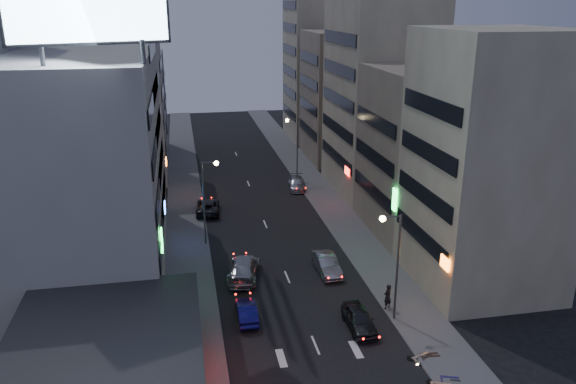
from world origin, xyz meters
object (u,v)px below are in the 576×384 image
object	(u,v)px
scooter_black_a	(471,377)
parked_car_right_mid	(327,264)
road_car_blue	(247,311)
road_car_silver	(244,268)
person	(388,297)
scooter_black_b	(438,345)
scooter_blue	(460,370)
parked_car_right_near	(359,319)
parked_car_left	(208,207)
scooter_silver_b	(427,344)
parked_car_right_far	(297,183)
scooter_silver_a	(453,375)

from	to	relation	value
scooter_black_a	parked_car_right_mid	bearing A→B (deg)	25.03
road_car_blue	road_car_silver	xyz separation A→B (m)	(0.57, 6.54, 0.19)
road_car_silver	person	bearing A→B (deg)	156.40
scooter_black_a	scooter_black_b	bearing A→B (deg)	16.19
scooter_blue	scooter_black_b	size ratio (longest dim) A/B	0.92
person	scooter_blue	world-z (taller)	person
parked_car_right_near	parked_car_right_mid	xyz separation A→B (m)	(-0.02, 8.82, 0.02)
parked_car_left	scooter_silver_b	xyz separation A→B (m)	(12.50, -28.77, -0.00)
parked_car_right_far	scooter_black_b	size ratio (longest dim) A/B	2.61
parked_car_left	road_car_blue	xyz separation A→B (m)	(1.49, -22.40, -0.08)
parked_car_left	parked_car_right_far	bearing A→B (deg)	-145.95
parked_car_right_mid	road_car_silver	size ratio (longest dim) A/B	0.79
parked_car_right_far	road_car_silver	xyz separation A→B (m)	(-9.14, -22.16, 0.15)
scooter_blue	scooter_black_b	distance (m)	2.66
parked_car_right_near	parked_car_left	world-z (taller)	parked_car_right_near
scooter_silver_a	scooter_blue	world-z (taller)	scooter_silver_a
road_car_silver	person	distance (m)	12.20
parked_car_right_far	scooter_black_a	size ratio (longest dim) A/B	2.39
scooter_blue	scooter_silver_b	size ratio (longest dim) A/B	0.85
parked_car_left	scooter_blue	distance (m)	34.29
parked_car_left	scooter_silver_a	distance (m)	34.50
scooter_silver_b	parked_car_right_mid	bearing A→B (deg)	-2.86
parked_car_right_far	road_car_blue	distance (m)	30.30
parked_car_right_mid	scooter_black_b	size ratio (longest dim) A/B	2.52
road_car_blue	scooter_blue	distance (m)	15.00
parked_car_right_near	parked_car_right_mid	size ratio (longest dim) A/B	0.94
parked_car_left	scooter_black_b	xyz separation A→B (m)	(13.16, -28.94, -0.05)
road_car_silver	person	world-z (taller)	person
parked_car_right_near	parked_car_right_far	distance (m)	31.45
road_car_silver	scooter_black_a	size ratio (longest dim) A/B	2.91
parked_car_right_far	scooter_black_a	world-z (taller)	parked_car_right_far
parked_car_left	road_car_silver	size ratio (longest dim) A/B	0.90
scooter_silver_a	scooter_silver_b	bearing A→B (deg)	23.31
parked_car_left	scooter_silver_b	distance (m)	31.37
parked_car_right_far	scooter_silver_a	xyz separation A→B (m)	(1.46, -38.40, 0.01)
scooter_black_b	scooter_silver_b	size ratio (longest dim) A/B	0.93
scooter_silver_a	scooter_silver_b	xyz separation A→B (m)	(-0.16, 3.33, 0.02)
parked_car_right_near	road_car_blue	distance (m)	8.05
parked_car_right_far	person	size ratio (longest dim) A/B	2.42
parked_car_right_mid	parked_car_left	size ratio (longest dim) A/B	0.88
scooter_silver_b	person	bearing A→B (deg)	-12.24
scooter_silver_a	parked_car_left	bearing A→B (deg)	42.15
parked_car_left	scooter_black_b	bearing A→B (deg)	119.12
parked_car_right_far	scooter_silver_b	bearing A→B (deg)	-79.99
parked_car_right_near	person	bearing A→B (deg)	35.74
parked_car_right_near	road_car_blue	bearing A→B (deg)	160.79
parked_car_left	person	size ratio (longest dim) A/B	2.65
parked_car_right_mid	parked_car_left	world-z (taller)	parked_car_right_mid
scooter_black_a	scooter_black_b	size ratio (longest dim) A/B	1.09
parked_car_right_mid	parked_car_right_near	bearing A→B (deg)	-90.80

